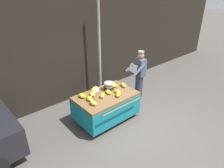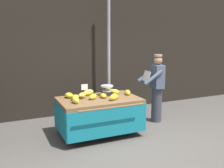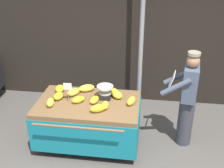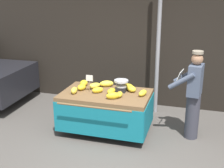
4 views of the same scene
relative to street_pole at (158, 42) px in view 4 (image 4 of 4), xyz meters
The scene contains 19 objects.
ground_plane 2.81m from the street_pole, 99.36° to the right, with size 60.00×60.00×0.00m, color #514C47.
back_wall 0.66m from the street_pole, 123.92° to the left, with size 16.00×0.24×3.45m, color black.
street_pole is the anchor object (origin of this frame).
banana_cart 1.86m from the street_pole, 121.52° to the right, with size 1.74×1.28×0.83m.
weighing_scale 1.44m from the street_pole, 115.46° to the right, with size 0.28×0.28×0.24m.
price_sign 1.84m from the street_pole, 130.55° to the right, with size 0.14×0.01×0.34m.
banana_bunch_0 1.48m from the street_pole, 93.57° to the right, with size 0.12×0.25×0.11m, color yellow.
banana_bunch_1 1.85m from the street_pole, 109.95° to the right, with size 0.12×0.26×0.13m, color gold.
banana_bunch_2 1.72m from the street_pole, 108.50° to the right, with size 0.11×0.22×0.10m, color gold.
banana_bunch_3 2.18m from the street_pole, 132.62° to the right, with size 0.11×0.22×0.12m, color yellow.
banana_bunch_4 1.31m from the street_pole, 113.46° to the right, with size 0.15×0.25×0.12m, color gold.
banana_bunch_5 1.82m from the street_pole, 125.48° to the right, with size 0.12×0.23×0.11m, color gold.
banana_bunch_6 1.99m from the street_pole, 136.20° to the right, with size 0.15×0.23×0.12m, color gold.
banana_bunch_7 1.50m from the street_pole, 134.68° to the right, with size 0.15×0.29×0.13m, color yellow.
banana_bunch_8 1.38m from the street_pole, 107.13° to the right, with size 0.15×0.23×0.12m, color yellow.
banana_bunch_9 1.66m from the street_pole, 118.17° to the right, with size 0.13×0.24×0.09m, color gold.
banana_bunch_10 1.87m from the street_pole, 144.26° to the right, with size 0.16×0.23×0.12m, color gold.
banana_bunch_11 1.74m from the street_pole, 135.58° to the right, with size 0.15×0.27×0.11m, color yellow.
vendor_person 1.57m from the street_pole, 51.64° to the right, with size 0.62×0.57×1.71m.
Camera 4 is at (1.25, -4.33, 2.79)m, focal length 48.04 mm.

